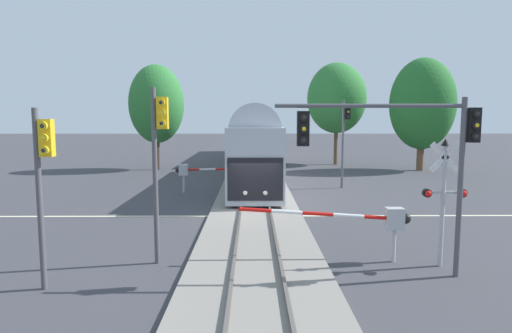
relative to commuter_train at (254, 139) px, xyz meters
name	(u,v)px	position (x,y,z in m)	size (l,w,h in m)	color
ground_plane	(255,216)	(0.00, -19.73, -2.79)	(220.00, 220.00, 0.00)	#3D3D42
road_centre_stripe	(255,216)	(0.00, -19.73, -2.79)	(44.00, 0.20, 0.01)	beige
railway_track	(255,214)	(0.00, -19.73, -2.70)	(4.40, 80.00, 0.32)	gray
commuter_train	(254,139)	(0.00, 0.00, 0.00)	(3.04, 41.13, 5.16)	#B2B7C1
crossing_gate_near	(376,219)	(3.89, -26.46, -1.37)	(5.63, 0.40, 1.84)	#B7B7BC
crossing_signal_mast	(444,189)	(5.85, -26.93, -0.31)	(1.36, 0.44, 4.08)	#B2B2B7
crossing_gate_far	(193,171)	(-3.89, -13.00, -1.40)	(5.66, 0.40, 1.80)	#B7B7BC
traffic_signal_near_left	(43,169)	(-5.77, -28.70, 0.55)	(0.53, 0.38, 4.98)	#4C4C51
traffic_signal_far_side	(345,129)	(6.04, -11.33, 1.16)	(0.53, 0.38, 5.91)	#4C4C51
traffic_signal_median	(158,147)	(-3.12, -26.56, 1.00)	(0.53, 0.38, 5.66)	#4C4C51
traffic_signal_near_right	(407,141)	(4.29, -27.84, 1.24)	(5.89, 0.38, 5.31)	#4C4C51
elm_centre_background	(337,98)	(8.32, 3.64, 3.87)	(5.88, 5.88, 10.18)	brown
maple_right_background	(422,104)	(14.94, -1.56, 3.13)	(5.67, 5.67, 9.97)	brown
oak_behind_train	(156,104)	(-8.76, -0.76, 3.15)	(4.91, 4.91, 9.46)	#4C3828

